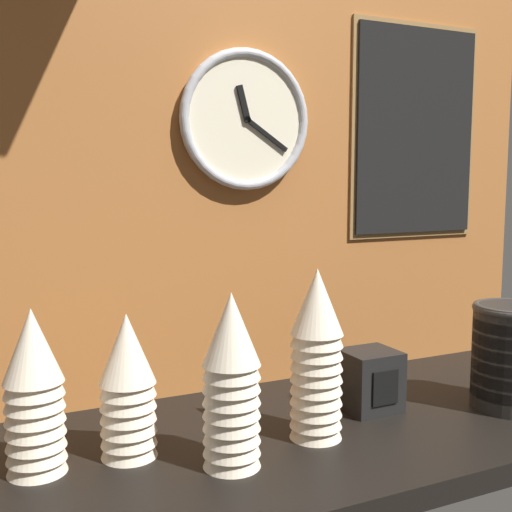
{
  "coord_description": "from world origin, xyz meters",
  "views": [
    {
      "loc": [
        -0.51,
        -0.98,
        0.45
      ],
      "look_at": [
        -0.02,
        0.04,
        0.31
      ],
      "focal_mm": 45.0,
      "sensor_mm": 36.0,
      "label": 1
    }
  ],
  "objects_px": {
    "bowl_stack_far_right": "(511,354)",
    "menu_board": "(415,131)",
    "cup_stack_center_right": "(317,354)",
    "wall_clock": "(246,120)",
    "napkin_dispenser": "(370,380)",
    "cup_stack_center": "(232,381)",
    "cup_stack_left": "(34,391)",
    "cup_stack_center_left": "(128,386)"
  },
  "relations": [
    {
      "from": "bowl_stack_far_right",
      "to": "menu_board",
      "type": "distance_m",
      "value": 0.56
    },
    {
      "from": "cup_stack_center_right",
      "to": "menu_board",
      "type": "xyz_separation_m",
      "value": [
        0.45,
        0.3,
        0.41
      ]
    },
    {
      "from": "wall_clock",
      "to": "napkin_dispenser",
      "type": "xyz_separation_m",
      "value": [
        0.16,
        -0.22,
        -0.51
      ]
    },
    {
      "from": "cup_stack_center",
      "to": "menu_board",
      "type": "distance_m",
      "value": 0.82
    },
    {
      "from": "cup_stack_left",
      "to": "cup_stack_center_right",
      "type": "distance_m",
      "value": 0.46
    },
    {
      "from": "napkin_dispenser",
      "to": "cup_stack_center",
      "type": "bearing_deg",
      "value": -162.08
    },
    {
      "from": "menu_board",
      "to": "napkin_dispenser",
      "type": "relative_size",
      "value": 4.25
    },
    {
      "from": "cup_stack_center",
      "to": "cup_stack_center_right",
      "type": "distance_m",
      "value": 0.18
    },
    {
      "from": "cup_stack_left",
      "to": "napkin_dispenser",
      "type": "relative_size",
      "value": 2.19
    },
    {
      "from": "cup_stack_left",
      "to": "cup_stack_center_left",
      "type": "height_order",
      "value": "cup_stack_left"
    },
    {
      "from": "cup_stack_center",
      "to": "wall_clock",
      "type": "relative_size",
      "value": 0.97
    },
    {
      "from": "cup_stack_center_left",
      "to": "cup_stack_center_right",
      "type": "height_order",
      "value": "cup_stack_center_right"
    },
    {
      "from": "cup_stack_left",
      "to": "wall_clock",
      "type": "relative_size",
      "value": 0.9
    },
    {
      "from": "napkin_dispenser",
      "to": "cup_stack_center_right",
      "type": "bearing_deg",
      "value": -156.77
    },
    {
      "from": "cup_stack_center_left",
      "to": "cup_stack_center_right",
      "type": "bearing_deg",
      "value": -11.92
    },
    {
      "from": "cup_stack_left",
      "to": "wall_clock",
      "type": "xyz_separation_m",
      "value": [
        0.46,
        0.22,
        0.44
      ]
    },
    {
      "from": "cup_stack_center",
      "to": "menu_board",
      "type": "xyz_separation_m",
      "value": [
        0.62,
        0.34,
        0.42
      ]
    },
    {
      "from": "cup_stack_left",
      "to": "cup_stack_center_right",
      "type": "height_order",
      "value": "cup_stack_center_right"
    },
    {
      "from": "cup_stack_center_left",
      "to": "wall_clock",
      "type": "bearing_deg",
      "value": 35.8
    },
    {
      "from": "cup_stack_center",
      "to": "cup_stack_center_right",
      "type": "bearing_deg",
      "value": 12.68
    },
    {
      "from": "wall_clock",
      "to": "bowl_stack_far_right",
      "type": "bearing_deg",
      "value": -38.17
    },
    {
      "from": "cup_stack_center",
      "to": "cup_stack_center_left",
      "type": "bearing_deg",
      "value": 142.17
    },
    {
      "from": "cup_stack_center_left",
      "to": "bowl_stack_far_right",
      "type": "distance_m",
      "value": 0.74
    },
    {
      "from": "cup_stack_center_left",
      "to": "napkin_dispenser",
      "type": "xyz_separation_m",
      "value": [
        0.48,
        0.0,
        -0.06
      ]
    },
    {
      "from": "cup_stack_center_left",
      "to": "cup_stack_center",
      "type": "distance_m",
      "value": 0.17
    },
    {
      "from": "wall_clock",
      "to": "napkin_dispenser",
      "type": "height_order",
      "value": "wall_clock"
    },
    {
      "from": "cup_stack_center",
      "to": "napkin_dispenser",
      "type": "relative_size",
      "value": 2.37
    },
    {
      "from": "cup_stack_left",
      "to": "menu_board",
      "type": "distance_m",
      "value": 1.02
    },
    {
      "from": "cup_stack_center",
      "to": "cup_stack_left",
      "type": "bearing_deg",
      "value": 158.4
    },
    {
      "from": "bowl_stack_far_right",
      "to": "wall_clock",
      "type": "bearing_deg",
      "value": 141.83
    },
    {
      "from": "cup_stack_left",
      "to": "cup_stack_center",
      "type": "distance_m",
      "value": 0.3
    },
    {
      "from": "bowl_stack_far_right",
      "to": "menu_board",
      "type": "xyz_separation_m",
      "value": [
        0.03,
        0.34,
        0.45
      ]
    },
    {
      "from": "menu_board",
      "to": "napkin_dispenser",
      "type": "bearing_deg",
      "value": -140.73
    },
    {
      "from": "cup_stack_center_left",
      "to": "bowl_stack_far_right",
      "type": "relative_size",
      "value": 1.15
    },
    {
      "from": "cup_stack_left",
      "to": "cup_stack_center",
      "type": "relative_size",
      "value": 0.93
    },
    {
      "from": "cup_stack_center",
      "to": "napkin_dispenser",
      "type": "bearing_deg",
      "value": 17.92
    },
    {
      "from": "cup_stack_center_left",
      "to": "menu_board",
      "type": "relative_size",
      "value": 0.47
    },
    {
      "from": "napkin_dispenser",
      "to": "cup_stack_center_left",
      "type": "bearing_deg",
      "value": -179.47
    },
    {
      "from": "cup_stack_center_right",
      "to": "menu_board",
      "type": "relative_size",
      "value": 0.6
    },
    {
      "from": "cup_stack_center",
      "to": "cup_stack_center_right",
      "type": "relative_size",
      "value": 0.93
    },
    {
      "from": "wall_clock",
      "to": "menu_board",
      "type": "bearing_deg",
      "value": 1.15
    },
    {
      "from": "cup_stack_left",
      "to": "napkin_dispenser",
      "type": "xyz_separation_m",
      "value": [
        0.62,
        -0.0,
        -0.07
      ]
    }
  ]
}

